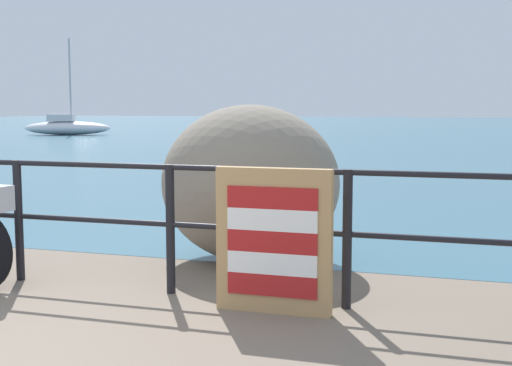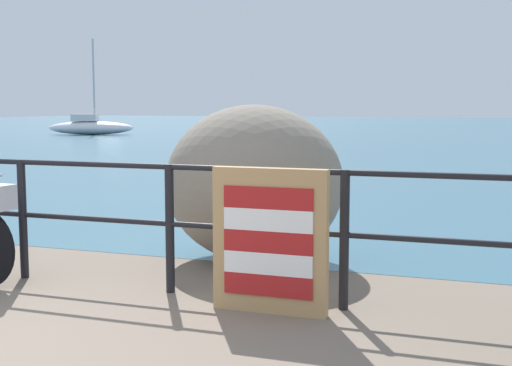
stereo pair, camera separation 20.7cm
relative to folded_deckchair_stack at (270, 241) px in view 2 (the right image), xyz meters
The scene contains 6 objects.
ground_plane 18.30m from the folded_deckchair_stack, 95.05° to the left, with size 120.00×120.00×0.10m, color #756656.
sea_surface 46.40m from the folded_deckchair_stack, 91.99° to the left, with size 120.00×90.00×0.01m, color #38667A.
promenade_railing 1.64m from the folded_deckchair_stack, behind, with size 9.84×0.07×1.02m.
folded_deckchair_stack is the anchor object (origin of this frame).
breakwater_boulder_main 1.69m from the folded_deckchair_stack, 113.59° to the left, with size 1.71×1.46×1.49m.
sailboat 32.10m from the folded_deckchair_stack, 125.17° to the left, with size 4.59×2.63×4.90m.
Camera 2 is at (3.11, -2.77, 1.47)m, focal length 48.17 mm.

